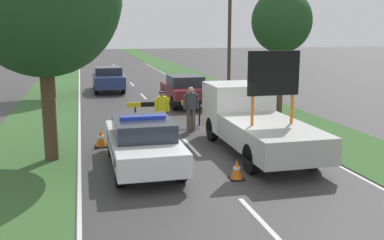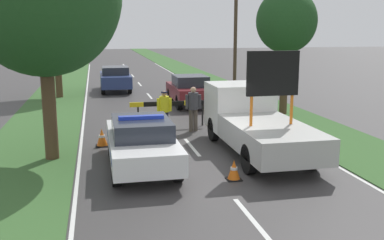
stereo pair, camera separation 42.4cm
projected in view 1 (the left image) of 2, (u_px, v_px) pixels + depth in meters
name	position (u px, v px, depth m)	size (l,w,h in m)	color
ground_plane	(207.00, 163.00, 13.82)	(160.00, 160.00, 0.00)	#3D3A3A
lane_markings	(151.00, 104.00, 24.60)	(7.72, 58.36, 0.01)	silver
grass_verge_left	(55.00, 87.00, 31.56)	(3.18, 120.00, 0.03)	#38602D
grass_verge_right	(205.00, 83.00, 34.13)	(3.18, 120.00, 0.03)	#38602D
police_car	(143.00, 142.00, 13.22)	(1.88, 4.91, 1.59)	white
work_truck	(253.00, 120.00, 15.17)	(2.19, 6.22, 3.43)	white
road_barrier	(168.00, 105.00, 18.71)	(3.42, 0.08, 1.09)	black
police_officer	(162.00, 108.00, 17.75)	(0.60, 0.38, 1.66)	#191E38
pedestrian_civilian	(191.00, 105.00, 17.94)	(0.65, 0.41, 1.80)	brown
traffic_cone_near_police	(152.00, 132.00, 16.48)	(0.50, 0.50, 0.69)	black
traffic_cone_centre_front	(237.00, 170.00, 12.29)	(0.40, 0.40, 0.56)	black
traffic_cone_near_truck	(101.00, 138.00, 15.69)	(0.45, 0.45, 0.62)	black
queued_car_wagon_maroon	(185.00, 90.00, 24.13)	(1.92, 4.29, 1.61)	maroon
queued_car_hatch_blue	(108.00, 78.00, 29.48)	(1.91, 4.50, 1.62)	navy
roadside_tree_near_left	(48.00, 23.00, 25.83)	(4.10, 4.10, 6.58)	#4C3823
roadside_tree_mid_left	(282.00, 22.00, 20.99)	(2.82, 2.82, 5.90)	#4C3823
utility_pole	(229.00, 42.00, 25.74)	(1.20, 0.20, 6.43)	#473828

